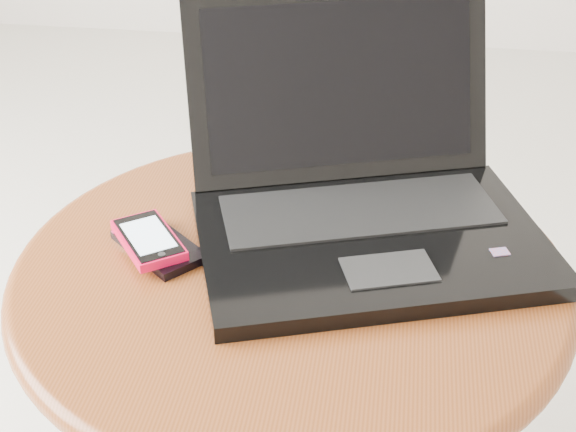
# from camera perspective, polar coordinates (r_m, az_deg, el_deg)

# --- Properties ---
(table) EXTENTS (0.63, 0.63, 0.50)m
(table) POSITION_cam_1_polar(r_m,az_deg,el_deg) (1.01, 0.15, -8.12)
(table) COLOR brown
(table) RESTS_ON ground
(laptop) EXTENTS (0.47, 0.45, 0.24)m
(laptop) POSITION_cam_1_polar(r_m,az_deg,el_deg) (0.99, 4.98, 1.52)
(laptop) COLOR black
(laptop) RESTS_ON table
(phone_black) EXTENTS (0.13, 0.12, 0.01)m
(phone_black) POSITION_cam_1_polar(r_m,az_deg,el_deg) (0.97, -8.71, -2.02)
(phone_black) COLOR black
(phone_black) RESTS_ON table
(phone_pink) EXTENTS (0.11, 0.12, 0.01)m
(phone_pink) POSITION_cam_1_polar(r_m,az_deg,el_deg) (0.97, -9.39, -1.58)
(phone_pink) COLOR red
(phone_pink) RESTS_ON phone_black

